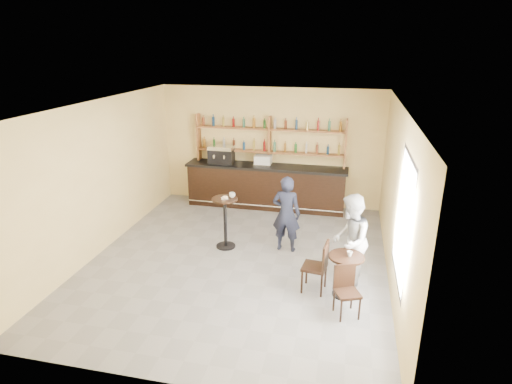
% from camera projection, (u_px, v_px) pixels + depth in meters
% --- Properties ---
extents(floor, '(7.00, 7.00, 0.00)m').
position_uv_depth(floor, '(238.00, 260.00, 8.92)').
color(floor, gray).
rests_on(floor, ground).
extents(ceiling, '(7.00, 7.00, 0.00)m').
position_uv_depth(ceiling, '(236.00, 105.00, 7.86)').
color(ceiling, white).
rests_on(ceiling, wall_back).
extents(wall_back, '(7.00, 0.00, 7.00)m').
position_uv_depth(wall_back, '(270.00, 147.00, 11.61)').
color(wall_back, '#FADB8E').
rests_on(wall_back, floor).
extents(wall_front, '(7.00, 0.00, 7.00)m').
position_uv_depth(wall_front, '(163.00, 279.00, 5.17)').
color(wall_front, '#FADB8E').
rests_on(wall_front, floor).
extents(wall_left, '(0.00, 7.00, 7.00)m').
position_uv_depth(wall_left, '(100.00, 178.00, 9.00)').
color(wall_left, '#FADB8E').
rests_on(wall_left, floor).
extents(wall_right, '(0.00, 7.00, 7.00)m').
position_uv_depth(wall_right, '(396.00, 199.00, 7.78)').
color(wall_right, '#FADB8E').
rests_on(wall_right, floor).
extents(window_pane, '(0.00, 2.00, 2.00)m').
position_uv_depth(window_pane, '(403.00, 219.00, 6.64)').
color(window_pane, white).
rests_on(window_pane, wall_right).
extents(window_frame, '(0.04, 1.70, 2.10)m').
position_uv_depth(window_frame, '(403.00, 219.00, 6.64)').
color(window_frame, black).
rests_on(window_frame, wall_right).
extents(shelf_unit, '(4.00, 0.26, 1.40)m').
position_uv_depth(shelf_unit, '(270.00, 141.00, 11.42)').
color(shelf_unit, brown).
rests_on(shelf_unit, wall_back).
extents(liquor_bottles, '(3.68, 0.10, 1.00)m').
position_uv_depth(liquor_bottles, '(270.00, 134.00, 11.36)').
color(liquor_bottles, '#8C5919').
rests_on(liquor_bottles, shelf_unit).
extents(bar_counter, '(4.34, 0.85, 1.17)m').
position_uv_depth(bar_counter, '(266.00, 186.00, 11.63)').
color(bar_counter, black).
rests_on(bar_counter, floor).
extents(espresso_machine, '(0.68, 0.45, 0.48)m').
position_uv_depth(espresso_machine, '(221.00, 154.00, 11.61)').
color(espresso_machine, black).
rests_on(espresso_machine, bar_counter).
extents(pastry_case, '(0.49, 0.41, 0.27)m').
position_uv_depth(pastry_case, '(263.00, 160.00, 11.41)').
color(pastry_case, silver).
rests_on(pastry_case, bar_counter).
extents(pedestal_table, '(0.65, 0.65, 1.15)m').
position_uv_depth(pedestal_table, '(225.00, 223.00, 9.32)').
color(pedestal_table, black).
rests_on(pedestal_table, floor).
extents(napkin, '(0.19, 0.19, 0.00)m').
position_uv_depth(napkin, '(225.00, 198.00, 9.13)').
color(napkin, white).
rests_on(napkin, pedestal_table).
extents(donut, '(0.15, 0.15, 0.04)m').
position_uv_depth(donut, '(225.00, 197.00, 9.11)').
color(donut, '#E9A155').
rests_on(donut, napkin).
extents(cup_pedestal, '(0.16, 0.16, 0.11)m').
position_uv_depth(cup_pedestal, '(232.00, 195.00, 9.18)').
color(cup_pedestal, white).
rests_on(cup_pedestal, pedestal_table).
extents(man_main, '(0.64, 0.44, 1.68)m').
position_uv_depth(man_main, '(286.00, 214.00, 9.11)').
color(man_main, black).
rests_on(man_main, floor).
extents(cafe_table, '(0.70, 0.70, 0.79)m').
position_uv_depth(cafe_table, '(345.00, 276.00, 7.57)').
color(cafe_table, black).
rests_on(cafe_table, floor).
extents(cup_cafe, '(0.12, 0.12, 0.09)m').
position_uv_depth(cup_cafe, '(350.00, 254.00, 7.41)').
color(cup_cafe, white).
rests_on(cup_cafe, cafe_table).
extents(chair_west, '(0.47, 0.47, 0.97)m').
position_uv_depth(chair_west, '(314.00, 266.00, 7.70)').
color(chair_west, black).
rests_on(chair_west, floor).
extents(chair_south, '(0.49, 0.49, 0.86)m').
position_uv_depth(chair_south, '(347.00, 293.00, 6.99)').
color(chair_south, black).
rests_on(chair_south, floor).
extents(patron_second, '(0.75, 0.91, 1.75)m').
position_uv_depth(patron_second, '(350.00, 240.00, 7.82)').
color(patron_second, '#A3A3A8').
rests_on(patron_second, floor).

